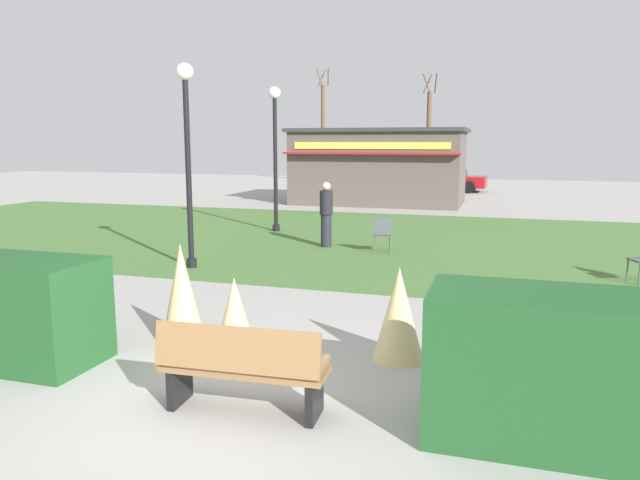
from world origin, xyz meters
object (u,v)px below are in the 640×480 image
at_px(park_bench, 242,368).
at_px(lamppost_far, 275,142).
at_px(lamppost_mid, 187,142).
at_px(person_strolling, 326,214).
at_px(parked_car_west_slot, 353,178).
at_px(tree_left_bg, 323,131).
at_px(food_kiosk, 379,166).
at_px(trash_bin, 487,362).
at_px(tree_right_bg, 428,137).
at_px(cafe_chair_east, 382,232).
at_px(parked_car_center_slot, 446,180).

xyz_separation_m(park_bench, lamppost_far, (-4.22, 11.67, 2.23)).
height_order(park_bench, lamppost_mid, lamppost_mid).
relative_size(person_strolling, parked_car_west_slot, 0.39).
relative_size(park_bench, tree_left_bg, 0.23).
bearing_deg(lamppost_far, food_kiosk, 81.75).
bearing_deg(trash_bin, tree_right_bg, 98.26).
height_order(lamppost_mid, trash_bin, lamppost_mid).
bearing_deg(food_kiosk, park_bench, -82.08).
bearing_deg(tree_left_bg, person_strolling, -72.84).
xyz_separation_m(trash_bin, tree_right_bg, (-4.48, 30.88, 2.59)).
relative_size(park_bench, food_kiosk, 0.23).
xyz_separation_m(person_strolling, tree_right_bg, (-0.19, 22.47, 2.15)).
height_order(lamppost_far, person_strolling, lamppost_far).
relative_size(cafe_chair_east, parked_car_west_slot, 0.21).
xyz_separation_m(parked_car_west_slot, tree_left_bg, (-3.64, 5.92, 2.76)).
height_order(park_bench, parked_car_center_slot, parked_car_center_slot).
relative_size(park_bench, trash_bin, 2.03).
bearing_deg(tree_right_bg, trash_bin, -81.74).
relative_size(parked_car_center_slot, tree_left_bg, 0.57).
relative_size(person_strolling, parked_car_center_slot, 0.39).
height_order(person_strolling, parked_car_center_slot, person_strolling).
distance_m(park_bench, tree_left_bg, 35.63).
height_order(trash_bin, food_kiosk, food_kiosk).
relative_size(tree_left_bg, tree_right_bg, 1.12).
relative_size(cafe_chair_east, person_strolling, 0.53).
bearing_deg(trash_bin, food_kiosk, 104.82).
bearing_deg(person_strolling, tree_right_bg, -95.46).
height_order(food_kiosk, tree_left_bg, tree_left_bg).
height_order(food_kiosk, parked_car_west_slot, food_kiosk).
relative_size(person_strolling, tree_left_bg, 0.22).
distance_m(lamppost_mid, parked_car_west_slot, 22.31).
xyz_separation_m(person_strolling, tree_left_bg, (-7.63, 24.71, 2.54)).
relative_size(lamppost_mid, person_strolling, 2.56).
bearing_deg(lamppost_mid, person_strolling, 58.26).
xyz_separation_m(park_bench, trash_bin, (2.33, 1.06, -0.06)).
distance_m(park_bench, food_kiosk, 21.05).
distance_m(cafe_chair_east, parked_car_center_slot, 19.22).
height_order(lamppost_far, cafe_chair_east, lamppost_far).
bearing_deg(park_bench, trash_bin, 24.34).
bearing_deg(parked_car_west_slot, lamppost_far, -84.06).
xyz_separation_m(parked_car_center_slot, tree_left_bg, (-8.94, 5.92, 2.76)).
relative_size(food_kiosk, parked_car_west_slot, 1.75).
bearing_deg(person_strolling, cafe_chair_east, 159.09).
xyz_separation_m(park_bench, tree_left_bg, (-9.59, 34.19, 2.92)).
relative_size(lamppost_mid, food_kiosk, 0.58).
distance_m(trash_bin, tree_left_bg, 35.34).
bearing_deg(parked_car_center_slot, cafe_chair_east, -89.21).
xyz_separation_m(food_kiosk, cafe_chair_east, (2.51, -11.76, -1.12)).
height_order(lamppost_far, parked_car_west_slot, lamppost_far).
bearing_deg(lamppost_mid, lamppost_far, 92.03).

